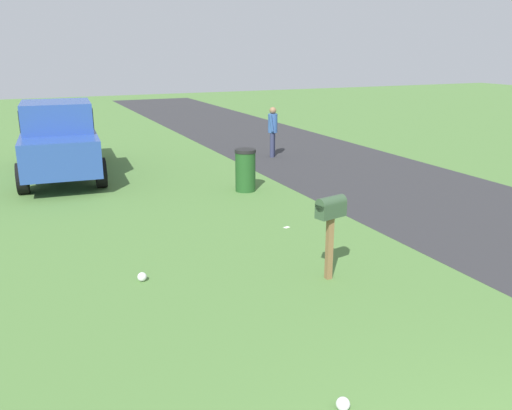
# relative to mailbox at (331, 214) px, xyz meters

# --- Properties ---
(road_asphalt) EXTENTS (60.00, 5.25, 0.01)m
(road_asphalt) POSITION_rel_mailbox_xyz_m (0.70, -4.67, -1.05)
(road_asphalt) COLOR #2D2D30
(road_asphalt) RESTS_ON ground
(mailbox) EXTENTS (0.30, 0.51, 1.32)m
(mailbox) POSITION_rel_mailbox_xyz_m (0.00, 0.00, 0.00)
(mailbox) COLOR brown
(mailbox) RESTS_ON ground
(pickup_truck) EXTENTS (5.64, 2.44, 2.09)m
(pickup_truck) POSITION_rel_mailbox_xyz_m (8.94, 3.08, 0.05)
(pickup_truck) COLOR #284793
(pickup_truck) RESTS_ON ground
(trash_bin) EXTENTS (0.52, 0.52, 1.05)m
(trash_bin) POSITION_rel_mailbox_xyz_m (5.40, -0.92, -0.52)
(trash_bin) COLOR #1E4C1E
(trash_bin) RESTS_ON ground
(pedestrian) EXTENTS (0.40, 0.42, 1.61)m
(pedestrian) POSITION_rel_mailbox_xyz_m (9.01, -3.43, -0.12)
(pedestrian) COLOR #2D3351
(pedestrian) RESTS_ON ground
(litter_wrapper_midfield_b) EXTENTS (0.12, 0.14, 0.01)m
(litter_wrapper_midfield_b) POSITION_rel_mailbox_xyz_m (2.45, -0.55, -1.05)
(litter_wrapper_midfield_b) COLOR silver
(litter_wrapper_midfield_b) RESTS_ON ground
(litter_bag_near_hydrant) EXTENTS (0.14, 0.14, 0.14)m
(litter_bag_near_hydrant) POSITION_rel_mailbox_xyz_m (1.09, 2.65, -0.98)
(litter_bag_near_hydrant) COLOR silver
(litter_bag_near_hydrant) RESTS_ON ground
(litter_bag_midfield_a) EXTENTS (0.14, 0.14, 0.14)m
(litter_bag_midfield_a) POSITION_rel_mailbox_xyz_m (-2.76, 1.54, -0.98)
(litter_bag_midfield_a) COLOR silver
(litter_bag_midfield_a) RESTS_ON ground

